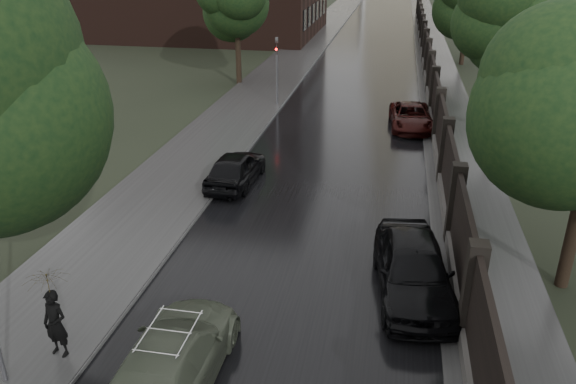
{
  "coord_description": "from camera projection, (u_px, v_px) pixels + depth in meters",
  "views": [
    {
      "loc": [
        2.44,
        -6.66,
        8.88
      ],
      "look_at": [
        -0.69,
        9.59,
        1.5
      ],
      "focal_mm": 35.0,
      "sensor_mm": 36.0,
      "label": 1
    }
  ],
  "objects": [
    {
      "name": "tree_left_far",
      "position": [
        236.0,
        4.0,
        36.16
      ],
      "size": [
        4.25,
        4.25,
        7.39
      ],
      "color": "black",
      "rests_on": "ground"
    },
    {
      "name": "car_right_far",
      "position": [
        411.0,
        117.0,
        29.04
      ],
      "size": [
        2.4,
        4.61,
        1.24
      ],
      "primitive_type": "imported",
      "rotation": [
        0.0,
        0.0,
        0.08
      ],
      "color": "black",
      "rests_on": "ground"
    },
    {
      "name": "volga_sedan",
      "position": [
        172.0,
        359.0,
        12.02
      ],
      "size": [
        2.01,
        4.87,
        1.41
      ],
      "primitive_type": "imported",
      "rotation": [
        0.0,
        0.0,
        3.13
      ],
      "color": "#4A5241",
      "rests_on": "ground"
    },
    {
      "name": "hatchback_left",
      "position": [
        236.0,
        168.0,
        22.25
      ],
      "size": [
        1.81,
        4.09,
        1.37
      ],
      "primitive_type": "imported",
      "rotation": [
        0.0,
        0.0,
        3.09
      ],
      "color": "black",
      "rests_on": "ground"
    },
    {
      "name": "fence_right",
      "position": [
        429.0,
        71.0,
        37.52
      ],
      "size": [
        0.45,
        75.72,
        2.7
      ],
      "color": "#383533",
      "rests_on": "ground"
    },
    {
      "name": "car_right_near",
      "position": [
        413.0,
        268.0,
        15.16
      ],
      "size": [
        2.5,
        5.0,
        1.63
      ],
      "primitive_type": "imported",
      "rotation": [
        0.0,
        0.0,
        0.12
      ],
      "color": "black",
      "rests_on": "ground"
    },
    {
      "name": "tree_right_b",
      "position": [
        508.0,
        33.0,
        26.43
      ],
      "size": [
        4.08,
        4.08,
        7.01
      ],
      "color": "black",
      "rests_on": "ground"
    },
    {
      "name": "pedestrian_umbrella",
      "position": [
        48.0,
        290.0,
        12.3
      ],
      "size": [
        1.13,
        1.15,
        2.62
      ],
      "rotation": [
        0.0,
        0.0,
        -0.18
      ],
      "color": "black",
      "rests_on": "sidewalk_left"
    },
    {
      "name": "traffic_light",
      "position": [
        277.0,
        66.0,
        32.19
      ],
      "size": [
        0.16,
        0.32,
        4.0
      ],
      "color": "#59595E",
      "rests_on": "ground"
    }
  ]
}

